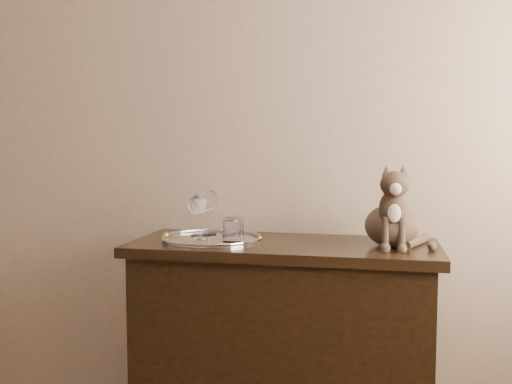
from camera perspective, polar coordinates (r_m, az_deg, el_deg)
wall_back at (r=2.68m, az=-8.94°, el=7.16°), size 4.00×0.10×2.70m
sideboard at (r=2.36m, az=2.71°, el=-15.27°), size 1.20×0.50×0.85m
tray at (r=2.30m, az=-4.43°, el=-4.76°), size 0.40×0.40×0.01m
wine_glass_a at (r=2.36m, az=-6.01°, el=-2.38°), size 0.06×0.06×0.17m
wine_glass_b at (r=2.39m, az=-4.73°, el=-1.99°), size 0.07×0.07×0.19m
wine_glass_d at (r=2.30m, az=-5.59°, el=-2.33°), size 0.07×0.07×0.19m
tumbler_a at (r=2.22m, az=-2.44°, el=-3.92°), size 0.07×0.07×0.08m
tumbler_c at (r=2.28m, az=-2.19°, el=-3.65°), size 0.08×0.08×0.09m
cat at (r=2.22m, az=13.44°, el=-1.28°), size 0.32×0.30×0.31m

